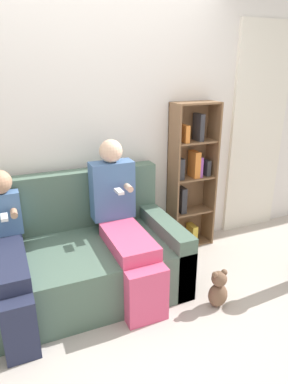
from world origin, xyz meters
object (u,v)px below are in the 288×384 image
Objects in this scene: bookshelf at (190,175)px; adult_seated at (123,220)px; teddy_bear at (218,290)px; child_seated at (10,253)px; couch at (74,261)px.

adult_seated is at bearing -152.72° from bookshelf.
child_seated is at bearing 160.93° from teddy_bear.
adult_seated is (0.41, -0.09, 0.33)m from couch.
couch is at bearing 16.17° from child_seated.
teddy_bear is at bearing -43.31° from adult_seated.
adult_seated reaches higher than child_seated.
couch is 0.54m from adult_seated.
bookshelf is at bearing 27.28° from adult_seated.
couch is 1.62× the size of child_seated.
child_seated is 3.32× the size of teddy_bear.
couch is 1.40× the size of adult_seated.
adult_seated is at bearing 136.69° from teddy_bear.
adult_seated is 1.15× the size of child_seated.
child_seated is (-0.89, -0.04, -0.07)m from adult_seated.
teddy_bear is at bearing -107.09° from bookshelf.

